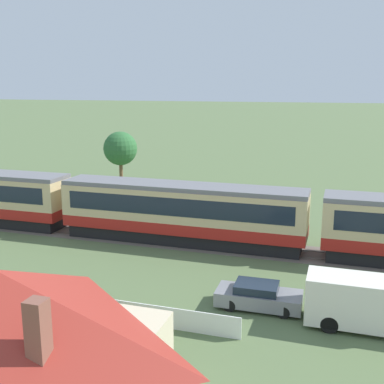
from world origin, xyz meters
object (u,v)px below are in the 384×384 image
Objects in this scene: passenger_train at (185,211)px; yard_tree_0 at (120,149)px; delivery_truck_cream at (366,304)px; parked_car_grey at (258,296)px; cottage_red_roof at (0,340)px.

yard_tree_0 is (-12.84, 16.31, 1.90)m from passenger_train.
passenger_train is at bearing 141.52° from delivery_truck_cream.
delivery_truck_cream is at bearing -8.35° from parked_car_grey.
yard_tree_0 is at bearing 109.62° from cottage_red_roof.
passenger_train is 20.85m from yard_tree_0.
passenger_train is 11.20m from parked_car_grey.
cottage_red_roof is at bearing -140.67° from delivery_truck_cream.
yard_tree_0 is (-19.61, 25.07, 3.62)m from parked_car_grey.
cottage_red_roof is (-0.17, -19.22, 0.35)m from passenger_train.
cottage_red_roof is 1.80× the size of delivery_truck_cream.
delivery_truck_cream is 0.94× the size of yard_tree_0.
yard_tree_0 reaches higher than cottage_red_roof.
cottage_red_roof is at bearing -70.38° from yard_tree_0.
delivery_truck_cream is at bearing -46.19° from yard_tree_0.
cottage_red_roof reaches higher than passenger_train.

